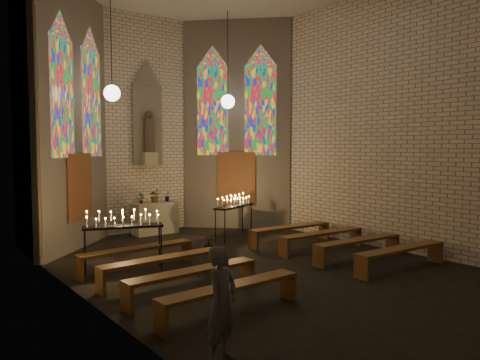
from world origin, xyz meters
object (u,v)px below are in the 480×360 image
at_px(aisle_flower_pot, 208,244).
at_px(votive_stand_left, 123,222).
at_px(altar, 155,218).
at_px(votive_stand_right, 234,203).
at_px(visitor, 222,304).

xyz_separation_m(aisle_flower_pot, votive_stand_left, (-2.54, -0.42, 0.89)).
bearing_deg(votive_stand_left, aisle_flower_pot, 29.33).
height_order(altar, votive_stand_left, votive_stand_left).
xyz_separation_m(votive_stand_right, visitor, (-4.97, -6.46, -0.32)).
bearing_deg(votive_stand_right, altar, 102.84).
relative_size(aisle_flower_pot, visitor, 0.28).
bearing_deg(votive_stand_left, votive_stand_right, 39.80).
height_order(votive_stand_left, votive_stand_right, votive_stand_left).
relative_size(aisle_flower_pot, votive_stand_left, 0.24).
bearing_deg(votive_stand_right, aisle_flower_pot, -169.51).
distance_m(aisle_flower_pot, votive_stand_right, 2.16).
distance_m(votive_stand_right, visitor, 8.16).
height_order(aisle_flower_pot, votive_stand_left, votive_stand_left).
relative_size(altar, aisle_flower_pot, 3.33).
bearing_deg(altar, visitor, -111.61).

